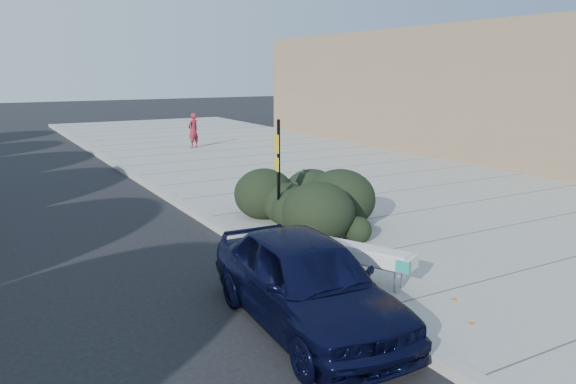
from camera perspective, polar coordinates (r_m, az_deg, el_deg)
name	(u,v)px	position (r m, az deg, el deg)	size (l,w,h in m)	color
ground	(294,277)	(9.73, 0.65, -8.65)	(120.00, 120.00, 0.00)	black
sidewalk_near	(372,188)	(16.75, 8.48, 0.45)	(11.20, 50.00, 0.15)	gray
curb_near	(191,210)	(14.04, -9.78, -1.86)	(0.22, 50.00, 0.17)	#9E9E99
bench	(357,253)	(9.09, 6.99, -6.18)	(1.16, 1.93, 0.58)	gray
bike_rack	(307,188)	(13.20, 1.90, 0.40)	(0.28, 0.65, 1.01)	black
sign_post	(278,168)	(11.61, -1.03, 2.45)	(0.12, 0.27, 2.35)	black
hedge	(305,192)	(12.41, 1.70, -0.01)	(1.82, 3.65, 1.37)	black
sedan_navy	(307,281)	(7.76, 1.89, -9.01)	(1.56, 3.87, 1.32)	black
pedestrian	(193,130)	(24.80, -9.60, 6.18)	(0.55, 0.36, 1.51)	maroon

